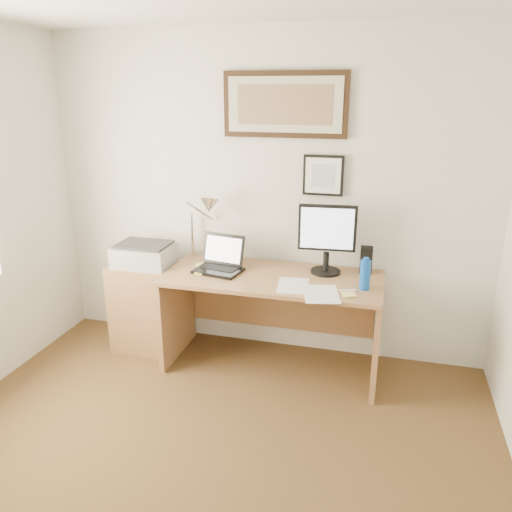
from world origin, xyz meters
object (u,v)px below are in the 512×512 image
(side_cabinet, at_px, (147,306))
(laptop, at_px, (220,263))
(printer, at_px, (144,254))
(desk, at_px, (275,301))
(book, at_px, (195,269))
(lcd_monitor, at_px, (327,236))
(water_bottle, at_px, (365,275))

(side_cabinet, xyz_separation_m, laptop, (0.66, -0.02, 0.44))
(side_cabinet, height_order, printer, printer)
(side_cabinet, bearing_deg, desk, 1.89)
(side_cabinet, bearing_deg, book, -9.62)
(book, height_order, laptop, laptop)
(desk, relative_size, printer, 3.64)
(lcd_monitor, relative_size, printer, 1.18)
(desk, xyz_separation_m, lcd_monitor, (0.37, 0.08, 0.53))
(water_bottle, relative_size, laptop, 0.55)
(book, bearing_deg, side_cabinet, 170.38)
(side_cabinet, distance_m, book, 0.62)
(side_cabinet, height_order, book, book)
(water_bottle, xyz_separation_m, desk, (-0.67, 0.17, -0.34))
(lcd_monitor, bearing_deg, water_bottle, -39.26)
(desk, distance_m, printer, 1.09)
(desk, height_order, laptop, laptop)
(desk, height_order, printer, printer)
(water_bottle, xyz_separation_m, book, (-1.26, 0.05, -0.09))
(side_cabinet, relative_size, water_bottle, 3.53)
(water_bottle, distance_m, book, 1.27)
(laptop, relative_size, lcd_monitor, 0.72)
(water_bottle, relative_size, book, 0.86)
(book, bearing_deg, printer, 171.82)
(side_cabinet, bearing_deg, lcd_monitor, 4.44)
(water_bottle, xyz_separation_m, laptop, (-1.08, 0.11, -0.05))
(book, distance_m, lcd_monitor, 1.02)
(book, xyz_separation_m, printer, (-0.45, 0.06, 0.06))
(book, bearing_deg, water_bottle, -2.38)
(water_bottle, distance_m, lcd_monitor, 0.43)
(book, bearing_deg, laptop, 17.34)
(laptop, xyz_separation_m, lcd_monitor, (0.78, 0.14, 0.23))
(side_cabinet, distance_m, water_bottle, 1.81)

